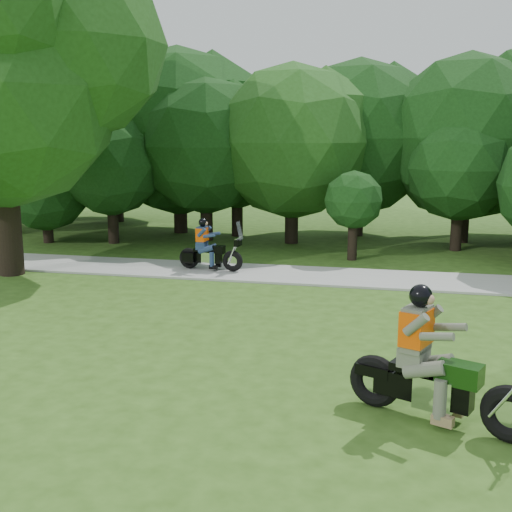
# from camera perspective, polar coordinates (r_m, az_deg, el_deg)

# --- Properties ---
(ground) EXTENTS (100.00, 100.00, 0.00)m
(ground) POSITION_cam_1_polar(r_m,az_deg,el_deg) (9.90, 12.11, -12.65)
(ground) COLOR #2E4F16
(ground) RESTS_ON ground
(walkway) EXTENTS (60.00, 2.20, 0.06)m
(walkway) POSITION_cam_1_polar(r_m,az_deg,el_deg) (17.52, 12.40, -2.08)
(walkway) COLOR #969691
(walkway) RESTS_ON ground
(tree_line) EXTENTS (40.84, 11.84, 7.28)m
(tree_line) POSITION_cam_1_polar(r_m,az_deg,el_deg) (23.76, 13.04, 9.94)
(tree_line) COLOR black
(tree_line) RESTS_ON ground
(big_tree_west) EXTENTS (8.64, 6.56, 9.96)m
(big_tree_west) POSITION_cam_1_polar(r_m,az_deg,el_deg) (19.15, -21.58, 15.78)
(big_tree_west) COLOR black
(big_tree_west) RESTS_ON ground
(chopper_motorcycle) EXTENTS (2.58, 1.46, 1.91)m
(chopper_motorcycle) POSITION_cam_1_polar(r_m,az_deg,el_deg) (9.19, 15.24, -9.95)
(chopper_motorcycle) COLOR black
(chopper_motorcycle) RESTS_ON ground
(touring_motorcycle) EXTENTS (1.93, 0.67, 1.47)m
(touring_motorcycle) POSITION_cam_1_polar(r_m,az_deg,el_deg) (18.17, -4.41, 0.44)
(touring_motorcycle) COLOR black
(touring_motorcycle) RESTS_ON walkway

